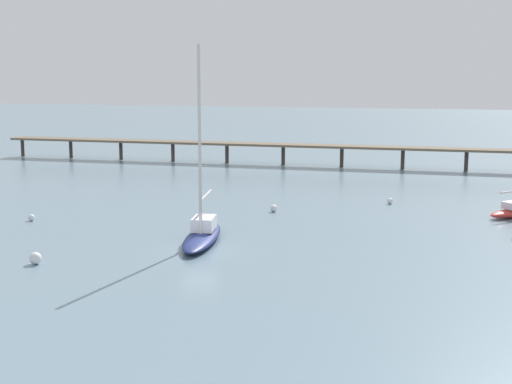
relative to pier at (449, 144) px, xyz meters
The scene contains 7 objects.
ground_plane 50.70m from the pier, 110.41° to the right, with size 400.00×400.00×0.00m, color slate.
pier is the anchor object (origin of this frame).
sailboat_navy 48.60m from the pier, 112.05° to the right, with size 3.67×10.21×14.58m.
mooring_buoy_mid 35.98m from the pier, 115.82° to the right, with size 0.65×0.65×0.65m, color silver.
mooring_buoy_near 26.44m from the pier, 102.33° to the right, with size 0.58×0.58×0.58m, color silver.
mooring_buoy_inner 60.25m from the pier, 116.63° to the right, with size 0.82×0.82×0.82m, color silver.
mooring_buoy_outer 54.08m from the pier, 130.17° to the right, with size 0.57×0.57×0.57m, color silver.
Camera 1 is at (16.32, -48.25, 12.77)m, focal length 51.04 mm.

